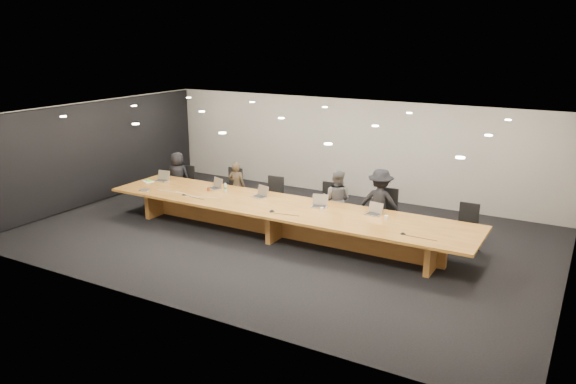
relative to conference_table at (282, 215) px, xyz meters
name	(u,v)px	position (x,y,z in m)	size (l,w,h in m)	color
ground	(282,236)	(0.00, 0.00, -0.52)	(12.00, 12.00, 0.00)	black
back_wall	(352,148)	(0.00, 4.00, 0.88)	(12.00, 0.02, 2.80)	beige
left_wall_panel	(97,153)	(-5.94, 0.00, 0.85)	(0.08, 7.84, 2.74)	black
conference_table	(282,215)	(0.00, 0.00, 0.00)	(9.00, 1.80, 0.75)	#925C20
chair_far_left	(185,183)	(-3.84, 1.19, -0.02)	(0.51, 0.51, 0.99)	black
chair_left	(231,188)	(-2.34, 1.29, 0.02)	(0.55, 0.55, 1.09)	black
chair_mid_left	(272,197)	(-0.95, 1.15, 0.00)	(0.53, 0.53, 1.05)	black
chair_mid_right	(328,204)	(0.59, 1.25, 0.01)	(0.54, 0.54, 1.07)	black
chair_right	(384,213)	(2.07, 1.19, 0.05)	(0.58, 0.58, 1.14)	black
chair_far_right	(466,227)	(3.90, 1.28, -0.01)	(0.52, 0.52, 1.03)	black
person_a	(178,176)	(-4.03, 1.12, 0.17)	(0.68, 0.44, 1.38)	black
person_b	(237,186)	(-2.04, 1.14, 0.14)	(0.48, 0.32, 1.32)	#342A1C
person_c	(337,200)	(0.87, 1.14, 0.21)	(0.71, 0.55, 1.45)	#4C4C4E
person_d	(380,203)	(1.96, 1.15, 0.28)	(1.03, 0.59, 1.60)	black
laptop_a	(161,176)	(-3.92, 0.32, 0.37)	(0.36, 0.26, 0.28)	#B9AB8D
laptop_b	(214,184)	(-2.23, 0.40, 0.37)	(0.35, 0.26, 0.28)	tan
laptop_c	(259,192)	(-0.82, 0.32, 0.37)	(0.36, 0.26, 0.28)	tan
laptop_d	(319,201)	(0.80, 0.32, 0.37)	(0.36, 0.26, 0.28)	tan
laptop_e	(373,209)	(2.08, 0.40, 0.36)	(0.34, 0.24, 0.26)	tan
water_bottle	(225,188)	(-1.79, 0.29, 0.34)	(0.07, 0.07, 0.21)	#AABAB6
amber_mug	(208,189)	(-2.24, 0.18, 0.27)	(0.07, 0.07, 0.09)	brown
paper_cup_near	(322,209)	(0.99, 0.07, 0.27)	(0.07, 0.07, 0.08)	white
paper_cup_far	(386,218)	(2.46, 0.20, 0.28)	(0.08, 0.08, 0.10)	white
notepad	(148,181)	(-4.19, 0.10, 0.24)	(0.29, 0.23, 0.02)	white
lime_gadget	(149,181)	(-4.17, 0.11, 0.26)	(0.18, 0.10, 0.03)	#5ACB36
av_box	(145,190)	(-3.64, -0.62, 0.25)	(0.23, 0.17, 0.03)	#A5A5AA
mic_left	(184,195)	(-2.53, -0.43, 0.24)	(0.10, 0.10, 0.03)	black
mic_center	(272,211)	(0.03, -0.49, 0.25)	(0.13, 0.13, 0.03)	black
mic_right	(403,233)	(3.05, -0.46, 0.24)	(0.12, 0.12, 0.03)	black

